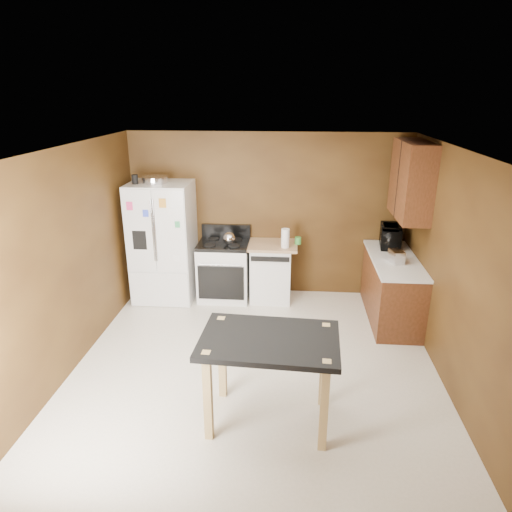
# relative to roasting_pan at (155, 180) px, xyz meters

# --- Properties ---
(floor) EXTENTS (4.50, 4.50, 0.00)m
(floor) POSITION_rel_roasting_pan_xyz_m (1.61, -1.87, -1.85)
(floor) COLOR white
(floor) RESTS_ON ground
(ceiling) EXTENTS (4.50, 4.50, 0.00)m
(ceiling) POSITION_rel_roasting_pan_xyz_m (1.61, -1.87, 0.65)
(ceiling) COLOR white
(ceiling) RESTS_ON ground
(wall_back) EXTENTS (4.20, 0.00, 4.20)m
(wall_back) POSITION_rel_roasting_pan_xyz_m (1.61, 0.38, -0.60)
(wall_back) COLOR #563916
(wall_back) RESTS_ON ground
(wall_front) EXTENTS (4.20, 0.00, 4.20)m
(wall_front) POSITION_rel_roasting_pan_xyz_m (1.61, -4.12, -0.60)
(wall_front) COLOR #563916
(wall_front) RESTS_ON ground
(wall_left) EXTENTS (0.00, 4.50, 4.50)m
(wall_left) POSITION_rel_roasting_pan_xyz_m (-0.49, -1.87, -0.60)
(wall_left) COLOR #563916
(wall_left) RESTS_ON ground
(wall_right) EXTENTS (0.00, 4.50, 4.50)m
(wall_right) POSITION_rel_roasting_pan_xyz_m (3.71, -1.87, -0.60)
(wall_right) COLOR #563916
(wall_right) RESTS_ON ground
(roasting_pan) EXTENTS (0.37, 0.37, 0.09)m
(roasting_pan) POSITION_rel_roasting_pan_xyz_m (0.00, 0.00, 0.00)
(roasting_pan) COLOR silver
(roasting_pan) RESTS_ON refrigerator
(pen_cup) EXTENTS (0.09, 0.09, 0.13)m
(pen_cup) POSITION_rel_roasting_pan_xyz_m (-0.26, -0.11, 0.02)
(pen_cup) COLOR black
(pen_cup) RESTS_ON refrigerator
(kettle) EXTENTS (0.19, 0.19, 0.19)m
(kettle) POSITION_rel_roasting_pan_xyz_m (1.06, -0.02, -0.85)
(kettle) COLOR silver
(kettle) RESTS_ON gas_range
(paper_towel) EXTENTS (0.16, 0.16, 0.28)m
(paper_towel) POSITION_rel_roasting_pan_xyz_m (1.90, -0.06, -0.82)
(paper_towel) COLOR white
(paper_towel) RESTS_ON dishwasher
(green_canister) EXTENTS (0.13, 0.13, 0.11)m
(green_canister) POSITION_rel_roasting_pan_xyz_m (2.08, 0.11, -0.90)
(green_canister) COLOR green
(green_canister) RESTS_ON dishwasher
(toaster) EXTENTS (0.19, 0.26, 0.17)m
(toaster) POSITION_rel_roasting_pan_xyz_m (3.38, -0.60, -0.86)
(toaster) COLOR silver
(toaster) RESTS_ON right_cabinets
(microwave) EXTENTS (0.40, 0.55, 0.28)m
(microwave) POSITION_rel_roasting_pan_xyz_m (3.43, 0.08, -0.80)
(microwave) COLOR black
(microwave) RESTS_ON right_cabinets
(refrigerator) EXTENTS (0.90, 0.80, 1.80)m
(refrigerator) POSITION_rel_roasting_pan_xyz_m (0.06, -0.01, -0.95)
(refrigerator) COLOR white
(refrigerator) RESTS_ON ground
(gas_range) EXTENTS (0.76, 0.68, 1.10)m
(gas_range) POSITION_rel_roasting_pan_xyz_m (0.97, 0.06, -1.38)
(gas_range) COLOR white
(gas_range) RESTS_ON ground
(dishwasher) EXTENTS (0.78, 0.63, 0.89)m
(dishwasher) POSITION_rel_roasting_pan_xyz_m (1.69, 0.08, -1.39)
(dishwasher) COLOR white
(dishwasher) RESTS_ON ground
(right_cabinets) EXTENTS (0.63, 1.58, 2.45)m
(right_cabinets) POSITION_rel_roasting_pan_xyz_m (3.44, -0.39, -0.94)
(right_cabinets) COLOR brown
(right_cabinets) RESTS_ON ground
(island) EXTENTS (1.32, 0.92, 0.92)m
(island) POSITION_rel_roasting_pan_xyz_m (1.81, -2.72, -1.07)
(island) COLOR black
(island) RESTS_ON ground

